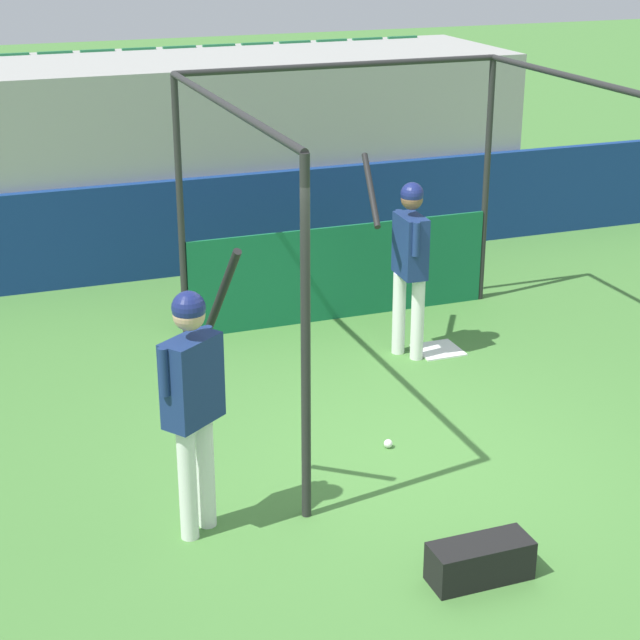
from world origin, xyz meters
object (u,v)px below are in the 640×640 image
(player_waiting, at_px, (193,389))
(baseball, at_px, (388,444))
(player_batter, at_px, (409,253))
(equipment_bag, at_px, (480,561))

(player_waiting, relative_size, baseball, 28.55)
(player_batter, relative_size, baseball, 26.45)
(player_waiting, xyz_separation_m, equipment_bag, (1.61, -1.24, -0.98))
(equipment_bag, xyz_separation_m, baseball, (0.18, 1.92, -0.10))
(player_batter, relative_size, equipment_bag, 2.80)
(baseball, bearing_deg, equipment_bag, -95.34)
(equipment_bag, bearing_deg, player_waiting, 142.45)
(player_batter, xyz_separation_m, baseball, (-0.96, -1.74, -1.04))
(player_waiting, bearing_deg, baseball, -14.84)
(player_waiting, distance_m, baseball, 2.20)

